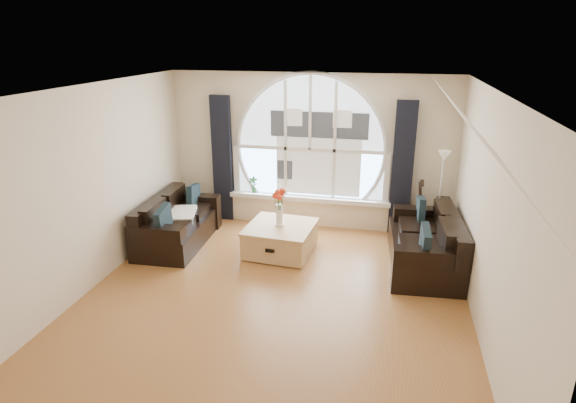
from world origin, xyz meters
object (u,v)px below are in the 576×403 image
at_px(sofa_left, 178,220).
at_px(sofa_right, 424,241).
at_px(floor_lamp, 439,200).
at_px(potted_plant, 253,184).
at_px(guitar, 419,208).
at_px(vase_flowers, 279,202).
at_px(coffee_chest, 280,238).

xyz_separation_m(sofa_left, sofa_right, (3.93, 0.00, 0.00)).
relative_size(floor_lamp, potted_plant, 5.33).
xyz_separation_m(guitar, potted_plant, (-2.95, 0.15, 0.17)).
height_order(vase_flowers, guitar, vase_flowers).
bearing_deg(potted_plant, guitar, -2.92).
bearing_deg(vase_flowers, sofa_right, -0.05).
height_order(sofa_right, vase_flowers, vase_flowers).
xyz_separation_m(vase_flowers, floor_lamp, (2.44, 0.78, -0.05)).
height_order(sofa_left, floor_lamp, floor_lamp).
bearing_deg(potted_plant, sofa_right, -22.70).
bearing_deg(vase_flowers, potted_plant, 122.07).
bearing_deg(guitar, coffee_chest, -177.54).
height_order(guitar, potted_plant, guitar).
relative_size(sofa_left, coffee_chest, 1.71).
xyz_separation_m(sofa_right, floor_lamp, (0.23, 0.78, 0.40)).
relative_size(sofa_left, sofa_right, 0.94).
xyz_separation_m(sofa_left, floor_lamp, (4.17, 0.79, 0.40)).
distance_m(guitar, potted_plant, 2.96).
bearing_deg(vase_flowers, coffee_chest, -14.55).
distance_m(vase_flowers, guitar, 2.45).
distance_m(sofa_left, guitar, 4.05).
bearing_deg(vase_flowers, floor_lamp, 17.75).
bearing_deg(sofa_left, coffee_chest, -2.12).
bearing_deg(guitar, sofa_left, 171.18).
height_order(sofa_right, potted_plant, potted_plant).
bearing_deg(floor_lamp, sofa_right, -106.54).
distance_m(floor_lamp, potted_plant, 3.26).
relative_size(sofa_left, floor_lamp, 1.09).
xyz_separation_m(sofa_left, potted_plant, (0.94, 1.26, 0.30)).
bearing_deg(potted_plant, vase_flowers, -57.93).
distance_m(sofa_right, coffee_chest, 2.20).
bearing_deg(floor_lamp, vase_flowers, -162.25).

